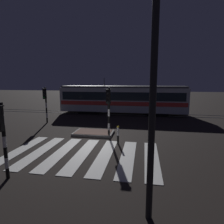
{
  "coord_description": "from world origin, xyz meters",
  "views": [
    {
      "loc": [
        3.18,
        -10.44,
        3.81
      ],
      "look_at": [
        0.64,
        3.84,
        1.4
      ],
      "focal_mm": 30.0,
      "sensor_mm": 36.0,
      "label": 1
    }
  ],
  "objects_px": {
    "traffic_light_median_centre": "(109,105)",
    "traffic_light_corner_far_left": "(45,100)",
    "bollard_island_edge": "(118,135)",
    "traffic_light_kerb_mid_left": "(1,130)",
    "tram": "(122,99)",
    "street_lamp_near_kerb": "(155,60)"
  },
  "relations": [
    {
      "from": "traffic_light_median_centre",
      "to": "street_lamp_near_kerb",
      "type": "height_order",
      "value": "street_lamp_near_kerb"
    },
    {
      "from": "traffic_light_corner_far_left",
      "to": "bollard_island_edge",
      "type": "bearing_deg",
      "value": -31.71
    },
    {
      "from": "tram",
      "to": "bollard_island_edge",
      "type": "height_order",
      "value": "tram"
    },
    {
      "from": "traffic_light_kerb_mid_left",
      "to": "bollard_island_edge",
      "type": "xyz_separation_m",
      "value": [
        3.68,
        5.04,
        -1.44
      ]
    },
    {
      "from": "traffic_light_kerb_mid_left",
      "to": "traffic_light_median_centre",
      "type": "bearing_deg",
      "value": 65.2
    },
    {
      "from": "street_lamp_near_kerb",
      "to": "bollard_island_edge",
      "type": "distance_m",
      "value": 7.64
    },
    {
      "from": "traffic_light_kerb_mid_left",
      "to": "tram",
      "type": "relative_size",
      "value": 0.21
    },
    {
      "from": "traffic_light_corner_far_left",
      "to": "traffic_light_kerb_mid_left",
      "type": "bearing_deg",
      "value": -69.29
    },
    {
      "from": "traffic_light_kerb_mid_left",
      "to": "street_lamp_near_kerb",
      "type": "relative_size",
      "value": 0.45
    },
    {
      "from": "traffic_light_median_centre",
      "to": "bollard_island_edge",
      "type": "height_order",
      "value": "traffic_light_median_centre"
    },
    {
      "from": "traffic_light_kerb_mid_left",
      "to": "street_lamp_near_kerb",
      "type": "xyz_separation_m",
      "value": [
        5.46,
        -1.38,
        2.29
      ]
    },
    {
      "from": "traffic_light_kerb_mid_left",
      "to": "bollard_island_edge",
      "type": "distance_m",
      "value": 6.4
    },
    {
      "from": "bollard_island_edge",
      "to": "street_lamp_near_kerb",
      "type": "bearing_deg",
      "value": -74.56
    },
    {
      "from": "traffic_light_kerb_mid_left",
      "to": "street_lamp_near_kerb",
      "type": "height_order",
      "value": "street_lamp_near_kerb"
    },
    {
      "from": "traffic_light_corner_far_left",
      "to": "street_lamp_near_kerb",
      "type": "xyz_separation_m",
      "value": [
        9.06,
        -10.93,
        2.14
      ]
    },
    {
      "from": "traffic_light_median_centre",
      "to": "tram",
      "type": "relative_size",
      "value": 0.23
    },
    {
      "from": "traffic_light_median_centre",
      "to": "tram",
      "type": "bearing_deg",
      "value": 91.3
    },
    {
      "from": "tram",
      "to": "bollard_island_edge",
      "type": "bearing_deg",
      "value": -84.42
    },
    {
      "from": "tram",
      "to": "traffic_light_corner_far_left",
      "type": "bearing_deg",
      "value": -136.25
    },
    {
      "from": "traffic_light_corner_far_left",
      "to": "bollard_island_edge",
      "type": "xyz_separation_m",
      "value": [
        7.29,
        -4.5,
        -1.59
      ]
    },
    {
      "from": "traffic_light_corner_far_left",
      "to": "tram",
      "type": "bearing_deg",
      "value": 43.75
    },
    {
      "from": "traffic_light_median_centre",
      "to": "traffic_light_corner_far_left",
      "type": "relative_size",
      "value": 1.04
    }
  ]
}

